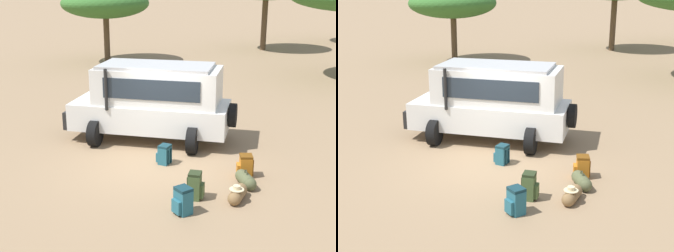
% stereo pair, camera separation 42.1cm
% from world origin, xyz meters
% --- Properties ---
extents(ground_plane, '(320.00, 320.00, 0.00)m').
position_xyz_m(ground_plane, '(0.00, 0.00, 0.00)').
color(ground_plane, '#8C7051').
extents(safari_vehicle, '(5.44, 3.07, 2.44)m').
position_xyz_m(safari_vehicle, '(-0.75, 2.07, 1.29)').
color(safari_vehicle, silver).
rests_on(safari_vehicle, ground_plane).
extents(backpack_beside_front_wheel, '(0.41, 0.36, 0.66)m').
position_xyz_m(backpack_beside_front_wheel, '(1.66, -1.57, 0.32)').
color(backpack_beside_front_wheel, '#42562D').
rests_on(backpack_beside_front_wheel, ground_plane).
extents(backpack_cluster_center, '(0.42, 0.39, 0.55)m').
position_xyz_m(backpack_cluster_center, '(0.25, 0.25, 0.27)').
color(backpack_cluster_center, '#235B6B').
rests_on(backpack_cluster_center, ground_plane).
extents(backpack_near_rear_wheel, '(0.47, 0.44, 0.59)m').
position_xyz_m(backpack_near_rear_wheel, '(2.53, 0.11, 0.29)').
color(backpack_near_rear_wheel, '#B26619').
rests_on(backpack_near_rear_wheel, ground_plane).
extents(backpack_outermost, '(0.47, 0.48, 0.62)m').
position_xyz_m(backpack_outermost, '(1.60, -2.36, 0.30)').
color(backpack_outermost, '#235B6B').
rests_on(backpack_outermost, ground_plane).
extents(duffel_bag_low_black_case, '(0.36, 0.86, 0.42)m').
position_xyz_m(duffel_bag_low_black_case, '(2.62, -1.35, 0.16)').
color(duffel_bag_low_black_case, brown).
rests_on(duffel_bag_low_black_case, ground_plane).
extents(duffel_bag_soft_canvas, '(0.62, 0.79, 0.43)m').
position_xyz_m(duffel_bag_soft_canvas, '(2.65, -0.49, 0.16)').
color(duffel_bag_soft_canvas, '#4C5133').
rests_on(duffel_bag_soft_canvas, ground_plane).
extents(acacia_tree_far_left, '(5.18, 5.67, 4.43)m').
position_xyz_m(acacia_tree_far_left, '(-8.67, 14.88, 3.52)').
color(acacia_tree_far_left, brown).
rests_on(acacia_tree_far_left, ground_plane).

